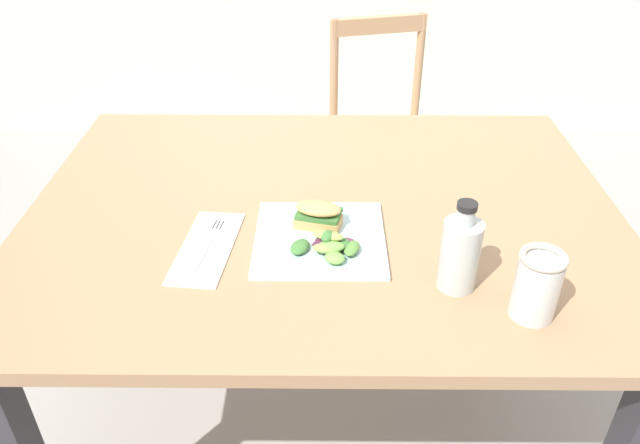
% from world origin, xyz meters
% --- Properties ---
extents(ground_plane, '(8.11, 8.11, 0.00)m').
position_xyz_m(ground_plane, '(0.00, 0.00, 0.00)').
color(ground_plane, gray).
extents(dining_table, '(1.33, 1.01, 0.74)m').
position_xyz_m(dining_table, '(-0.12, 0.03, 0.63)').
color(dining_table, '#997551').
rests_on(dining_table, ground).
extents(chair_wooden_far, '(0.49, 0.49, 0.87)m').
position_xyz_m(chair_wooden_far, '(0.12, 0.99, 0.45)').
color(chair_wooden_far, tan).
rests_on(chair_wooden_far, ground).
extents(plate_lunch, '(0.27, 0.27, 0.01)m').
position_xyz_m(plate_lunch, '(-0.12, -0.10, 0.74)').
color(plate_lunch, silver).
rests_on(plate_lunch, dining_table).
extents(sandwich_half_front, '(0.11, 0.08, 0.06)m').
position_xyz_m(sandwich_half_front, '(-0.13, -0.06, 0.78)').
color(sandwich_half_front, tan).
rests_on(sandwich_half_front, plate_lunch).
extents(salad_mixed_greens, '(0.15, 0.11, 0.04)m').
position_xyz_m(salad_mixed_greens, '(-0.10, -0.15, 0.77)').
color(salad_mixed_greens, '#3D7033').
rests_on(salad_mixed_greens, plate_lunch).
extents(napkin_folded, '(0.13, 0.27, 0.00)m').
position_xyz_m(napkin_folded, '(-0.35, -0.13, 0.74)').
color(napkin_folded, silver).
rests_on(napkin_folded, dining_table).
extents(fork_on_napkin, '(0.05, 0.19, 0.00)m').
position_xyz_m(fork_on_napkin, '(-0.35, -0.11, 0.75)').
color(fork_on_napkin, silver).
rests_on(fork_on_napkin, napkin_folded).
extents(bottle_cold_brew, '(0.07, 0.07, 0.18)m').
position_xyz_m(bottle_cold_brew, '(0.13, -0.25, 0.81)').
color(bottle_cold_brew, '#472819').
rests_on(bottle_cold_brew, dining_table).
extents(mason_jar_iced_tea, '(0.08, 0.08, 0.13)m').
position_xyz_m(mason_jar_iced_tea, '(0.25, -0.32, 0.80)').
color(mason_jar_iced_tea, '#C67528').
rests_on(mason_jar_iced_tea, dining_table).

